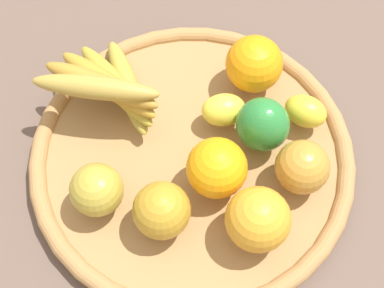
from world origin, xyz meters
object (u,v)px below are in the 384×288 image
(apple_2, at_px, (162,210))
(lemon_1, at_px, (306,111))
(lemon_0, at_px, (224,110))
(orange_0, at_px, (217,168))
(orange_1, at_px, (258,219))
(apple_1, at_px, (302,167))
(apple_0, at_px, (97,190))
(orange_2, at_px, (254,64))
(bell_pepper, at_px, (263,125))
(banana_bunch, at_px, (110,86))

(apple_2, bearing_deg, lemon_1, -146.95)
(lemon_0, relative_size, orange_0, 0.78)
(orange_0, distance_m, orange_1, 0.09)
(apple_1, xyz_separation_m, apple_2, (0.19, 0.04, 0.00))
(orange_1, distance_m, apple_0, 0.21)
(apple_1, height_order, apple_2, apple_2)
(orange_2, height_order, orange_1, same)
(lemon_0, xyz_separation_m, bell_pepper, (-0.05, 0.04, 0.02))
(lemon_1, distance_m, orange_2, 0.10)
(apple_2, bearing_deg, orange_0, -145.77)
(lemon_0, distance_m, apple_0, 0.21)
(bell_pepper, bearing_deg, lemon_1, -126.81)
(lemon_1, height_order, orange_0, orange_0)
(apple_1, relative_size, apple_0, 1.03)
(apple_1, height_order, lemon_1, apple_1)
(lemon_1, bearing_deg, orange_1, 59.91)
(orange_2, relative_size, bell_pepper, 0.98)
(orange_2, bearing_deg, lemon_1, 131.09)
(apple_1, relative_size, bell_pepper, 0.85)
(apple_2, height_order, orange_0, orange_0)
(banana_bunch, xyz_separation_m, orange_2, (-0.21, -0.02, -0.00))
(lemon_0, bearing_deg, bell_pepper, 139.94)
(orange_1, distance_m, bell_pepper, 0.14)
(orange_1, relative_size, bell_pepper, 0.98)
(apple_1, relative_size, orange_1, 0.87)
(orange_0, xyz_separation_m, apple_0, (0.16, 0.01, -0.01))
(orange_0, xyz_separation_m, bell_pepper, (-0.07, -0.06, 0.00))
(apple_1, bearing_deg, orange_0, -3.28)
(apple_1, relative_size, lemon_0, 1.16)
(lemon_1, bearing_deg, orange_2, -48.91)
(orange_2, relative_size, apple_0, 1.18)
(orange_0, bearing_deg, apple_1, 176.72)
(banana_bunch, relative_size, lemon_0, 2.83)
(lemon_0, bearing_deg, orange_0, 77.90)
(bell_pepper, bearing_deg, orange_2, -60.99)
(apple_1, distance_m, lemon_0, 0.14)
(apple_1, bearing_deg, apple_0, 1.77)
(apple_2, distance_m, orange_0, 0.09)
(lemon_1, relative_size, orange_1, 0.73)
(apple_1, xyz_separation_m, orange_1, (0.07, 0.07, 0.01))
(orange_1, bearing_deg, apple_2, -11.56)
(orange_1, relative_size, apple_0, 1.18)
(apple_2, relative_size, orange_2, 0.89)
(apple_1, height_order, lemon_0, apple_1)
(banana_bunch, distance_m, orange_1, 0.28)
(apple_2, bearing_deg, bell_pepper, -142.67)
(lemon_0, bearing_deg, lemon_1, 174.05)
(bell_pepper, bearing_deg, banana_bunch, 9.33)
(apple_2, relative_size, lemon_0, 1.19)
(bell_pepper, bearing_deg, lemon_0, -9.32)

